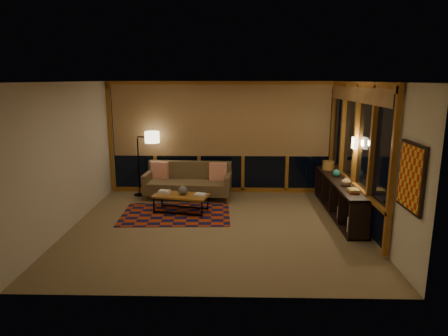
{
  "coord_description": "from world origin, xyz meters",
  "views": [
    {
      "loc": [
        0.31,
        -7.15,
        2.75
      ],
      "look_at": [
        0.12,
        0.36,
        1.07
      ],
      "focal_mm": 32.0,
      "sensor_mm": 36.0,
      "label": 1
    }
  ],
  "objects_px": {
    "sofa": "(188,181)",
    "bookshelf": "(339,197)",
    "coffee_table": "(181,204)",
    "floor_lamp": "(139,163)"
  },
  "relations": [
    {
      "from": "coffee_table",
      "to": "bookshelf",
      "type": "distance_m",
      "value": 3.28
    },
    {
      "from": "floor_lamp",
      "to": "bookshelf",
      "type": "bearing_deg",
      "value": -9.75
    },
    {
      "from": "sofa",
      "to": "bookshelf",
      "type": "bearing_deg",
      "value": -14.24
    },
    {
      "from": "sofa",
      "to": "coffee_table",
      "type": "xyz_separation_m",
      "value": [
        -0.03,
        -1.03,
        -0.22
      ]
    },
    {
      "from": "coffee_table",
      "to": "floor_lamp",
      "type": "distance_m",
      "value": 1.81
    },
    {
      "from": "coffee_table",
      "to": "bookshelf",
      "type": "bearing_deg",
      "value": 11.66
    },
    {
      "from": "bookshelf",
      "to": "coffee_table",
      "type": "bearing_deg",
      "value": 179.48
    },
    {
      "from": "coffee_table",
      "to": "floor_lamp",
      "type": "height_order",
      "value": "floor_lamp"
    },
    {
      "from": "coffee_table",
      "to": "bookshelf",
      "type": "height_order",
      "value": "bookshelf"
    },
    {
      "from": "sofa",
      "to": "coffee_table",
      "type": "relative_size",
      "value": 1.75
    }
  ]
}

